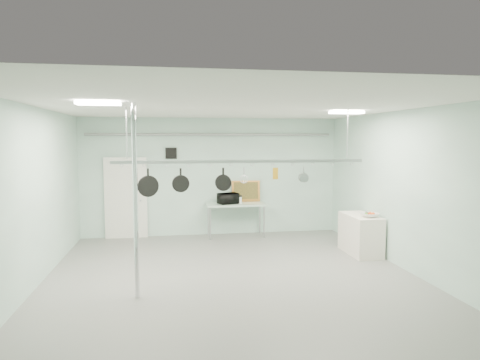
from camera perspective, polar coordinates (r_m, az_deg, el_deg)
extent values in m
plane|color=gray|center=(8.16, -0.85, -13.26)|extent=(8.00, 8.00, 0.00)
cube|color=silver|center=(7.75, -0.88, 9.70)|extent=(7.00, 8.00, 0.02)
cube|color=silver|center=(11.73, -3.75, 0.44)|extent=(7.00, 0.02, 3.20)
cube|color=silver|center=(9.00, 21.71, -1.43)|extent=(0.02, 8.00, 3.20)
cube|color=silver|center=(11.75, -14.96, -2.43)|extent=(1.10, 0.10, 2.20)
cube|color=black|center=(11.62, -9.18, 3.54)|extent=(0.30, 0.04, 0.30)
cylinder|color=gray|center=(11.60, -3.74, 6.07)|extent=(6.60, 0.07, 0.07)
cylinder|color=silver|center=(7.14, -13.77, -2.87)|extent=(0.08, 0.08, 3.20)
cube|color=#A2BFAA|center=(11.51, -0.56, -3.26)|extent=(1.60, 0.70, 0.05)
cylinder|color=#B7B7BC|center=(11.22, -3.99, -5.82)|extent=(0.04, 0.04, 0.86)
cylinder|color=#B7B7BC|center=(11.77, -4.25, -5.30)|extent=(0.04, 0.04, 0.86)
cylinder|color=#B7B7BC|center=(11.45, 3.24, -5.60)|extent=(0.04, 0.04, 0.86)
cylinder|color=#B7B7BC|center=(11.98, 2.66, -5.10)|extent=(0.04, 0.04, 0.86)
cube|color=white|center=(10.24, 15.77, -6.99)|extent=(0.60, 1.20, 0.90)
cube|color=#B7B7BC|center=(8.07, 0.22, 2.49)|extent=(4.80, 0.06, 0.06)
cylinder|color=#B7B7BC|center=(7.98, -14.89, 5.88)|extent=(0.02, 0.02, 0.94)
cylinder|color=#B7B7BC|center=(8.66, 14.13, 5.84)|extent=(0.02, 0.02, 0.94)
cube|color=white|center=(6.95, -18.36, 9.69)|extent=(0.65, 0.30, 0.05)
cube|color=white|center=(8.99, 14.02, 8.75)|extent=(0.65, 0.30, 0.05)
imported|color=black|center=(11.43, -1.60, -2.48)|extent=(0.60, 0.50, 0.28)
cylinder|color=white|center=(11.49, -0.14, -2.69)|extent=(0.18, 0.18, 0.18)
cube|color=#BC7632|center=(11.81, 0.79, -1.50)|extent=(0.78, 0.16, 0.58)
cube|color=black|center=(11.86, 1.45, -2.27)|extent=(0.30, 0.10, 0.25)
imported|color=silver|center=(9.91, 16.91, -4.50)|extent=(0.44, 0.44, 0.09)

